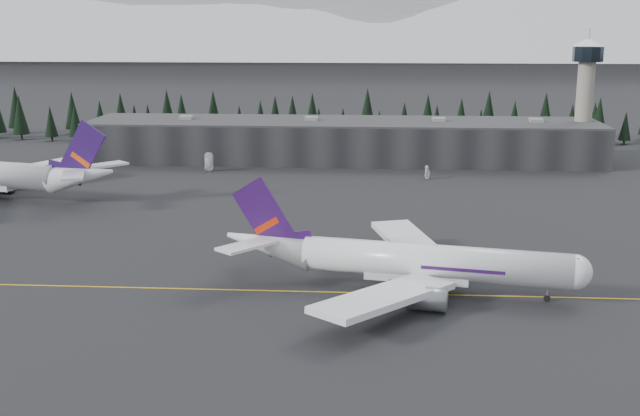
# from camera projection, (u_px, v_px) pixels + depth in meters

# --- Properties ---
(ground) EXTENTS (1400.00, 1400.00, 0.00)m
(ground) POSITION_uv_depth(u_px,v_px,m) (312.00, 288.00, 133.95)
(ground) COLOR black
(ground) RESTS_ON ground
(taxiline) EXTENTS (400.00, 0.40, 0.02)m
(taxiline) POSITION_uv_depth(u_px,v_px,m) (311.00, 292.00, 132.01)
(taxiline) COLOR gold
(taxiline) RESTS_ON ground
(terminal) EXTENTS (160.00, 30.00, 12.60)m
(terminal) POSITION_uv_depth(u_px,v_px,m) (343.00, 140.00, 253.85)
(terminal) COLOR black
(terminal) RESTS_ON ground
(control_tower) EXTENTS (10.00, 10.00, 37.70)m
(control_tower) POSITION_uv_depth(u_px,v_px,m) (585.00, 86.00, 247.81)
(control_tower) COLOR gray
(control_tower) RESTS_ON ground
(treeline) EXTENTS (360.00, 20.00, 15.00)m
(treeline) POSITION_uv_depth(u_px,v_px,m) (347.00, 122.00, 289.49)
(treeline) COLOR black
(treeline) RESTS_ON ground
(mountain_ridge) EXTENTS (4400.00, 900.00, 420.00)m
(mountain_ridge) POSITION_uv_depth(u_px,v_px,m) (369.00, 51.00, 1104.75)
(mountain_ridge) COLOR white
(mountain_ridge) RESTS_ON ground
(jet_main) EXTENTS (60.51, 55.38, 17.94)m
(jet_main) POSITION_uv_depth(u_px,v_px,m) (402.00, 260.00, 132.03)
(jet_main) COLOR white
(jet_main) RESTS_ON ground
(gse_vehicle_a) EXTENTS (3.67, 6.01, 1.56)m
(gse_vehicle_a) POSITION_uv_depth(u_px,v_px,m) (210.00, 168.00, 236.26)
(gse_vehicle_a) COLOR silver
(gse_vehicle_a) RESTS_ON ground
(gse_vehicle_b) EXTENTS (4.13, 2.42, 1.32)m
(gse_vehicle_b) POSITION_uv_depth(u_px,v_px,m) (428.00, 177.00, 224.50)
(gse_vehicle_b) COLOR white
(gse_vehicle_b) RESTS_ON ground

